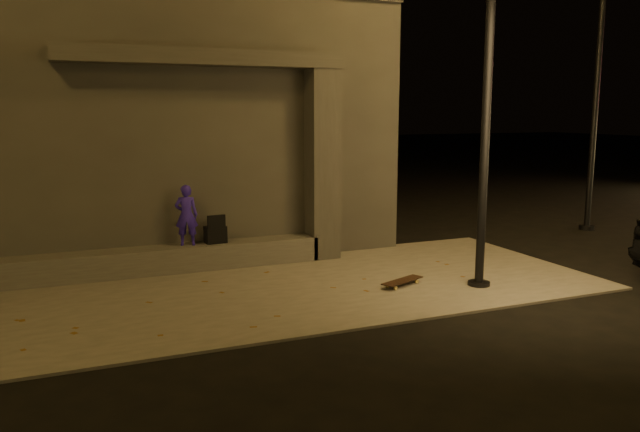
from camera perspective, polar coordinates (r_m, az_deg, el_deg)
name	(u,v)px	position (r m, az deg, el deg)	size (l,w,h in m)	color
ground	(314,332)	(8.33, -0.58, -10.53)	(120.00, 120.00, 0.00)	black
sidewalk	(267,290)	(10.11, -4.88, -6.79)	(11.00, 4.40, 0.04)	#625E56
building	(156,123)	(13.88, -14.79, 8.20)	(9.00, 5.10, 5.22)	#3C3936
ledge	(155,260)	(11.40, -14.84, -3.93)	(6.00, 0.55, 0.45)	#4D4B46
column	(322,165)	(11.98, 0.20, 4.67)	(0.55, 0.55, 3.60)	#3C3936
canopy	(205,58)	(11.35, -10.51, 14.05)	(5.00, 0.70, 0.28)	#3C3936
skateboarder	(186,215)	(11.33, -12.12, 0.08)	(0.40, 0.26, 1.09)	#2D1BB1
backpack	(215,233)	(11.50, -9.54, -1.55)	(0.40, 0.28, 0.53)	black
skateboard	(402,281)	(10.34, 7.55, -5.92)	(0.86, 0.52, 0.09)	black
street_lamp_0	(489,47)	(10.29, 15.21, 14.67)	(0.36, 0.36, 6.73)	black
street_lamp_2	(599,57)	(16.41, 24.15, 13.16)	(0.36, 0.36, 7.27)	black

